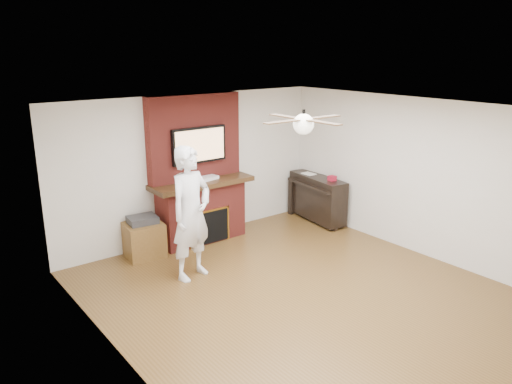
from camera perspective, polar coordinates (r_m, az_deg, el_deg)
room_shell at (r=6.50m, az=5.20°, el=-1.64°), size 5.36×5.86×2.86m
fireplace at (r=8.53m, az=-6.53°, el=0.89°), size 1.78×0.64×2.50m
tv at (r=8.34m, az=-6.52°, el=5.37°), size 1.00×0.08×0.60m
ceiling_fan at (r=6.26m, az=5.45°, el=7.83°), size 1.21×1.21×0.31m
person at (r=7.14m, az=-7.43°, el=-2.43°), size 0.81×0.64×1.94m
side_table at (r=8.21m, az=-12.72°, el=-5.12°), size 0.64×0.64×0.67m
piano at (r=9.63m, az=7.00°, el=-0.61°), size 0.66×1.38×0.97m
cable_box at (r=8.48m, az=-5.62°, el=1.59°), size 0.41×0.29×0.05m
candle_orange at (r=8.64m, az=-6.39°, el=-5.47°), size 0.07×0.07×0.12m
candle_green at (r=8.61m, az=-6.21°, el=-5.58°), size 0.07×0.07×0.10m
candle_blue at (r=8.71m, az=-4.86°, el=-5.35°), size 0.06×0.06×0.09m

